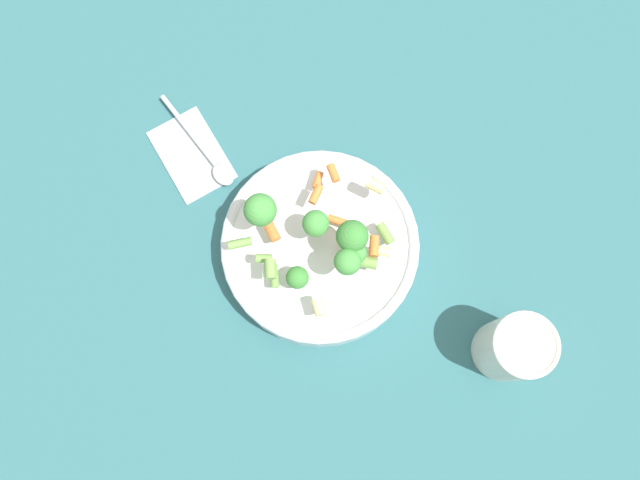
{
  "coord_description": "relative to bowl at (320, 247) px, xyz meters",
  "views": [
    {
      "loc": [
        -0.07,
        -0.18,
        0.83
      ],
      "look_at": [
        0.0,
        0.0,
        0.06
      ],
      "focal_mm": 35.0,
      "sensor_mm": 36.0,
      "label": 1
    }
  ],
  "objects": [
    {
      "name": "ground_plane",
      "position": [
        0.0,
        0.0,
        -0.03
      ],
      "size": [
        3.0,
        3.0,
        0.0
      ],
      "primitive_type": "plane",
      "color": "#2D6066"
    },
    {
      "name": "spoon",
      "position": [
        -0.1,
        0.18,
        -0.02
      ],
      "size": [
        0.06,
        0.17,
        0.01
      ],
      "rotation": [
        0.0,
        0.0,
        11.28
      ],
      "color": "silver",
      "rests_on": "napkin"
    },
    {
      "name": "napkin",
      "position": [
        -0.12,
        0.2,
        -0.02
      ],
      "size": [
        0.1,
        0.14,
        0.01
      ],
      "color": "#B2BCC6",
      "rests_on": "ground_plane"
    },
    {
      "name": "cup",
      "position": [
        0.17,
        -0.21,
        0.03
      ],
      "size": [
        0.08,
        0.08,
        0.11
      ],
      "color": "silver",
      "rests_on": "ground_plane"
    },
    {
      "name": "bowl",
      "position": [
        0.0,
        0.0,
        0.0
      ],
      "size": [
        0.26,
        0.26,
        0.05
      ],
      "color": "silver",
      "rests_on": "ground_plane"
    },
    {
      "name": "pasta_salad",
      "position": [
        -0.0,
        -0.0,
        0.07
      ],
      "size": [
        0.21,
        0.18,
        0.09
      ],
      "color": "#8CB766",
      "rests_on": "bowl"
    }
  ]
}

